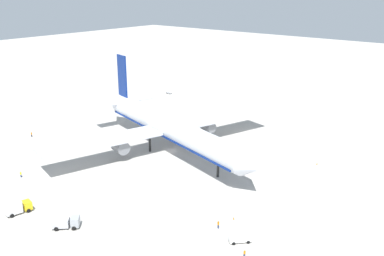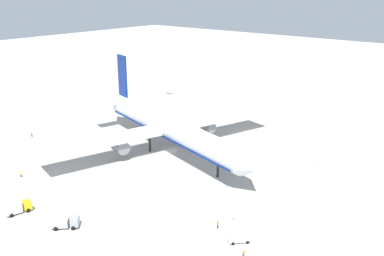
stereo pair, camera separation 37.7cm
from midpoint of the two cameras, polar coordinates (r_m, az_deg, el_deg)
The scene contains 12 objects.
ground_plane at distance 136.96m, azimuth -2.78°, elevation -2.93°, with size 600.00×600.00×0.00m, color #ADA8A0.
airliner at distance 135.55m, azimuth -3.16°, elevation 0.08°, with size 77.72×76.87×25.28m.
service_truck_0 at distance 108.08m, azimuth -21.57°, elevation -9.33°, with size 3.52×6.06×3.14m.
service_truck_2 at distance 99.28m, azimuth -15.85°, elevation -11.48°, with size 5.74×5.67×2.35m.
service_van at distance 91.61m, azimuth 6.04°, elevation -13.68°, with size 4.34×4.57×1.97m.
baggage_cart_0 at distance 207.54m, azimuth -2.99°, elevation 4.48°, with size 3.62×1.84×0.40m.
ground_worker_0 at distance 95.72m, azimuth 3.26°, elevation -12.19°, with size 0.56×0.56×1.75m.
ground_worker_1 at distance 126.96m, azimuth -21.07°, elevation -5.53°, with size 0.57×0.57×1.66m.
ground_worker_2 at distance 87.29m, azimuth 6.59°, elevation -15.63°, with size 0.43×0.43×1.65m.
ground_worker_3 at distance 158.23m, azimuth -19.86°, elevation -0.76°, with size 0.52×0.52×1.69m.
traffic_cone_0 at distance 131.43m, azimuth 15.57°, elevation -4.41°, with size 0.36×0.36×0.55m, color orange.
traffic_cone_1 at distance 99.50m, azimuth 5.22°, elevation -11.38°, with size 0.36×0.36×0.55m, color orange.
Camera 1 is at (86.33, -94.27, 49.16)m, focal length 41.82 mm.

